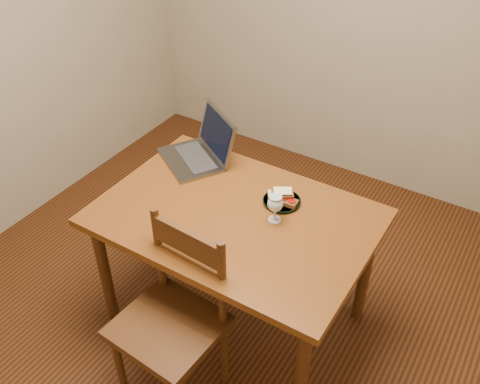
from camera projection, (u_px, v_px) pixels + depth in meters
The scene contains 9 objects.
floor at pixel (228, 303), 3.08m from camera, with size 3.20×3.20×0.02m, color black.
table at pixel (235, 228), 2.60m from camera, with size 1.30×0.90×0.74m.
chair at pixel (171, 315), 2.36m from camera, with size 0.47×0.45×0.47m.
plate at pixel (282, 201), 2.61m from camera, with size 0.19×0.19×0.02m, color black.
sandwich_cheese at pixel (277, 195), 2.62m from camera, with size 0.09×0.05×0.03m, color #381E0C, non-canonical shape.
sandwich_tomato at pixel (288, 201), 2.58m from camera, with size 0.10×0.06×0.03m, color #381E0C, non-canonical shape.
sandwich_top at pixel (283, 194), 2.59m from camera, with size 0.10×0.06×0.03m, color #381E0C, non-canonical shape.
milk_glass at pixel (275, 208), 2.47m from camera, with size 0.07×0.07×0.14m, color white, non-canonical shape.
laptop at pixel (203, 147), 2.89m from camera, with size 0.48×0.47×0.26m.
Camera 1 is at (1.14, -1.70, 2.38)m, focal length 40.00 mm.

